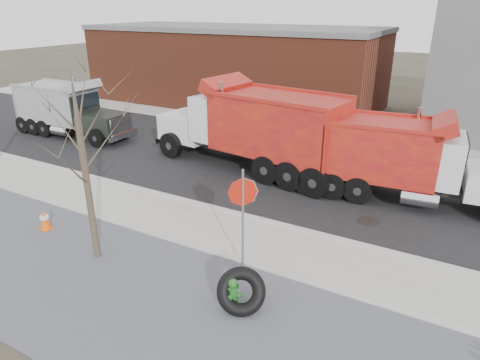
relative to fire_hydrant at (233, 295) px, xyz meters
The scene contains 15 objects.
ground 2.98m from the fire_hydrant, 115.34° to the left, with size 120.00×120.00×0.00m, color #383328.
gravel_verge 1.55m from the fire_hydrant, 146.88° to the right, with size 60.00×5.00×0.03m, color slate.
sidewalk 3.21m from the fire_hydrant, 113.41° to the left, with size 60.00×2.50×0.06m, color #9E9B93.
curb 4.42m from the fire_hydrant, 106.69° to the left, with size 60.00×0.15×0.11m, color #9E9B93.
road 9.07m from the fire_hydrant, 98.03° to the left, with size 60.00×9.40×0.02m, color black.
far_sidewalk 14.73m from the fire_hydrant, 94.93° to the left, with size 60.00×2.00×0.06m, color #9E9B93.
building_brick 22.79m from the fire_hydrant, 119.80° to the left, with size 20.20×8.20×5.30m.
bare_tree 5.34m from the fire_hydrant, behind, with size 3.20×3.20×5.20m.
fire_hydrant is the anchor object (origin of this frame).
truck_tire 0.24m from the fire_hydrant, 16.86° to the left, with size 1.41×1.29×1.13m.
stop_sign 2.29m from the fire_hydrant, 110.83° to the left, with size 0.62×0.51×2.85m.
traffic_cone_near 7.08m from the fire_hydrant, behind, with size 0.36×0.36×0.68m.
dump_truck_red_a 8.52m from the fire_hydrant, 75.77° to the left, with size 8.02×2.85×3.21m.
dump_truck_red_b 9.38m from the fire_hydrant, 114.41° to the left, with size 9.06×3.66×3.76m.
dump_truck_grey 16.92m from the fire_hydrant, 151.39° to the left, with size 6.62×2.19×2.99m.
Camera 1 is at (5.37, -9.70, 6.61)m, focal length 32.00 mm.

